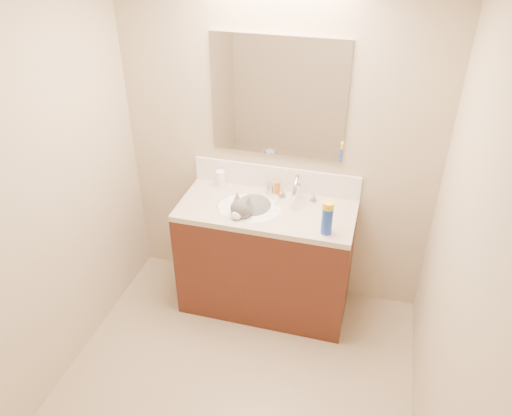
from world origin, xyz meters
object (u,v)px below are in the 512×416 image
Objects in this scene: cat at (251,211)px; amber_bottle at (277,188)px; spray_can at (327,220)px; faucet at (297,191)px; basin at (248,216)px; vanity_cabinet at (266,260)px; pill_bottle at (220,179)px; silver_jar at (270,189)px.

amber_bottle is (0.13, 0.22, 0.08)m from cat.
spray_can is (0.53, -0.16, 0.13)m from cat.
spray_can is (0.25, -0.32, 0.01)m from faucet.
cat is at bearing -119.90° from amber_bottle.
faucet reaches higher than basin.
faucet reaches higher than vanity_cabinet.
amber_bottle reaches higher than basin.
vanity_cabinet is at bearing -142.71° from faucet.
vanity_cabinet is at bearing 157.22° from spray_can.
cat is 4.50× the size of amber_bottle.
cat is (-0.28, -0.16, -0.12)m from faucet.
spray_can is at bearing -24.90° from pill_bottle.
basin is 0.30m from amber_bottle.
spray_can is (0.43, -0.18, 0.55)m from vanity_cabinet.
faucet is (0.30, 0.17, 0.16)m from basin.
basin is 1.61× the size of faucet.
silver_jar is at bearing 140.25° from spray_can.
cat is 0.38m from pill_bottle.
silver_jar is (-0.03, 0.20, 0.48)m from vanity_cabinet.
pill_bottle is (-0.58, 0.07, -0.03)m from faucet.
vanity_cabinet is 2.84× the size of cat.
faucet is at bearing 37.29° from vanity_cabinet.
vanity_cabinet is at bearing -97.53° from amber_bottle.
faucet is at bearing -6.50° from pill_bottle.
silver_jar is (0.09, 0.23, 0.10)m from basin.
basin is 0.38m from faucet.
pill_bottle is 0.42m from amber_bottle.
vanity_cabinet is 6.31× the size of spray_can.
vanity_cabinet is 0.58m from faucet.
vanity_cabinet is 18.78× the size of silver_jar.
spray_can is (0.46, -0.38, 0.06)m from silver_jar.
silver_jar reaches higher than vanity_cabinet.
cat is (-0.10, -0.02, 0.42)m from vanity_cabinet.
basin is 3.78× the size of pill_bottle.
basin is at bearing -135.03° from cat.
cat is (0.02, 0.01, 0.04)m from basin.
basin is 0.60m from spray_can.
silver_jar is at bearing -0.15° from pill_bottle.
basin is 1.06× the size of cat.
silver_jar is 0.68× the size of amber_bottle.
pill_bottle is 1.27× the size of amber_bottle.
pill_bottle is at bearing 152.88° from vanity_cabinet.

